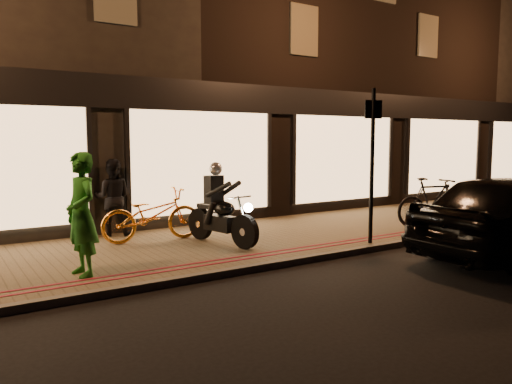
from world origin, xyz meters
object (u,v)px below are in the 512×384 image
motorcycle (220,212)px  person_green (82,214)px  bicycle_gold (152,215)px  sign_post (372,158)px

motorcycle → person_green: size_ratio=1.04×
motorcycle → bicycle_gold: 1.40m
motorcycle → sign_post: 3.14m
person_green → bicycle_gold: bearing=126.3°
motorcycle → sign_post: (2.50, -1.57, 1.06)m
bicycle_gold → person_green: 2.62m
sign_post → person_green: 5.43m
person_green → sign_post: bearing=73.7°
motorcycle → person_green: bearing=-174.7°
bicycle_gold → person_green: person_green is taller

